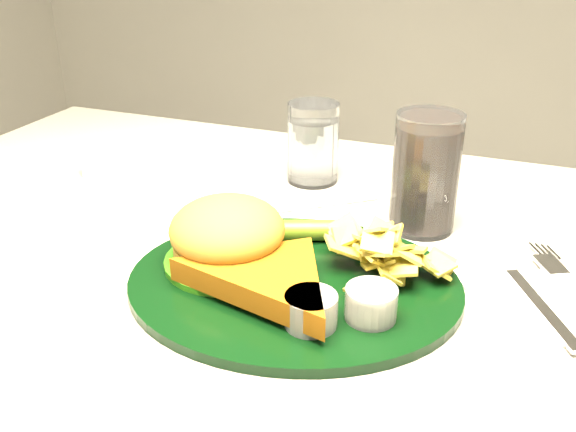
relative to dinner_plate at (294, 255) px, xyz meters
name	(u,v)px	position (x,y,z in m)	size (l,w,h in m)	color
dinner_plate	(294,255)	(0.00, 0.00, 0.00)	(0.35, 0.29, 0.08)	black
water_glass	(313,143)	(-0.08, 0.28, 0.02)	(0.07, 0.07, 0.12)	white
cola_glass	(426,173)	(0.10, 0.19, 0.03)	(0.08, 0.08, 0.15)	black
fork_napkin	(542,302)	(0.24, 0.06, -0.03)	(0.14, 0.18, 0.01)	silver
ramekin	(96,166)	(-0.39, 0.19, -0.03)	(0.04, 0.04, 0.03)	white
wrapped_straw	(317,206)	(-0.04, 0.20, -0.04)	(0.17, 0.06, 0.01)	silver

